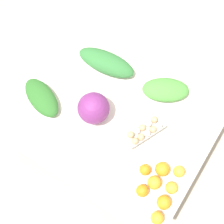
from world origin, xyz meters
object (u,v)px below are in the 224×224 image
Objects in this scene: orange_2 at (142,191)px; orange_6 at (157,218)px; greens_bunch_scallion at (166,90)px; orange_7 at (145,170)px; orange_1 at (164,202)px; orange_0 at (154,183)px; egg_carton at (144,131)px; orange_3 at (172,188)px; cabbage_purple at (94,108)px; orange_4 at (179,171)px; orange_5 at (162,169)px; greens_bunch_kale at (106,62)px; greens_bunch_dandelion at (42,98)px.

orange_6 is at bearing 151.07° from orange_2.
greens_bunch_scallion is 0.50m from orange_7.
orange_0 is at bearing -32.87° from orange_1.
greens_bunch_scallion is at bearing -61.01° from orange_1.
orange_3 is at bearing 80.89° from egg_carton.
cabbage_purple is 0.72× the size of egg_carton.
cabbage_purple reaches higher than egg_carton.
greens_bunch_scallion is 0.61m from orange_2.
greens_bunch_scallion is 4.35× the size of orange_7.
orange_0 is at bearing -54.58° from orange_6.
orange_4 is (-0.08, -0.13, -0.00)m from orange_0.
orange_5 is 1.14× the size of orange_6.
egg_carton is 0.70× the size of greens_bunch_kale.
greens_bunch_kale is 0.77m from orange_0.
orange_7 is (0.17, -0.01, -0.00)m from orange_3.
orange_2 is at bearing 4.63° from orange_1.
greens_bunch_dandelion is 0.91m from orange_3.
greens_bunch_scallion is 0.48m from orange_5.
orange_5 is at bearing 25.72° from orange_4.
orange_0 is (-0.50, 0.16, -0.05)m from cabbage_purple.
greens_bunch_kale is 0.83m from orange_3.
orange_0 is at bearing 157.03° from orange_7.
greens_bunch_dandelion is 0.94m from orange_6.
orange_7 is (-0.74, 0.03, -0.01)m from greens_bunch_dandelion.
egg_carton is at bearing 95.19° from greens_bunch_scallion.
cabbage_purple is 0.50× the size of greens_bunch_kale.
orange_5 is 1.27× the size of orange_7.
cabbage_purple reaches higher than orange_2.
greens_bunch_kale is 0.78m from orange_4.
greens_bunch_dandelion is at bearing 1.69° from orange_5.
cabbage_purple is at bearing -26.98° from orange_6.
orange_1 is 0.19m from orange_4.
egg_carton reaches higher than orange_5.
greens_bunch_kale is at bearing -36.42° from orange_1.
greens_bunch_dandelion is 0.74m from orange_7.
orange_4 is at bearing 154.36° from greens_bunch_kale.
cabbage_purple reaches higher than greens_bunch_dandelion.
orange_5 is at bearing 117.57° from greens_bunch_scallion.
orange_3 is 0.17m from orange_7.
orange_2 is at bearing 78.25° from orange_5.
greens_bunch_scallion is (0.03, -0.29, -0.01)m from egg_carton.
egg_carton reaches higher than greens_bunch_scallion.
orange_0 is 0.11m from orange_1.
greens_bunch_dandelion is 1.02× the size of greens_bunch_scallion.
greens_bunch_scallion is 4.09× the size of orange_3.
greens_bunch_kale is 4.69× the size of orange_1.
orange_0 is (-0.81, 0.06, -0.00)m from greens_bunch_dandelion.
orange_5 is at bearing 148.55° from greens_bunch_kale.
orange_1 reaches higher than orange_3.
orange_2 is (-0.47, 0.23, -0.06)m from cabbage_purple.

